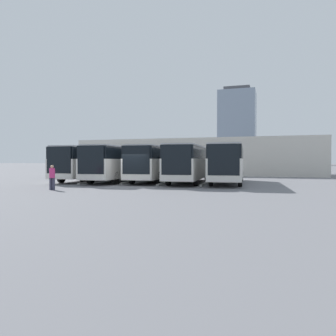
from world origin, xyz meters
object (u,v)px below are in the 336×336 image
(bus_3, at_px, (119,162))
(bus_0, at_px, (228,163))
(pedestrian, at_px, (52,177))
(bus_2, at_px, (156,162))
(bus_1, at_px, (190,163))
(bus_4, at_px, (91,162))

(bus_3, bearing_deg, bus_0, 179.63)
(bus_0, bearing_deg, pedestrian, 39.92)
(bus_2, bearing_deg, pedestrian, 66.42)
(bus_1, distance_m, bus_4, 10.28)
(bus_0, height_order, bus_4, same)
(bus_1, relative_size, pedestrian, 6.95)
(bus_4, bearing_deg, pedestrian, 102.87)
(bus_1, height_order, bus_2, same)
(bus_1, xyz_separation_m, bus_2, (3.43, -0.53, 0.00))
(bus_3, xyz_separation_m, pedestrian, (0.29, 9.55, -0.93))
(bus_4, bearing_deg, bus_2, 178.52)
(bus_1, height_order, bus_3, same)
(bus_3, bearing_deg, pedestrian, 84.08)
(bus_0, height_order, bus_1, same)
(pedestrian, bearing_deg, bus_0, 36.62)
(pedestrian, bearing_deg, bus_2, 63.12)
(bus_2, relative_size, bus_3, 1.00)
(bus_3, relative_size, pedestrian, 6.95)
(bus_3, xyz_separation_m, bus_4, (3.43, -0.67, 0.00))
(bus_4, distance_m, pedestrian, 10.74)
(pedestrian, bearing_deg, bus_3, 80.78)
(bus_1, height_order, pedestrian, bus_1)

